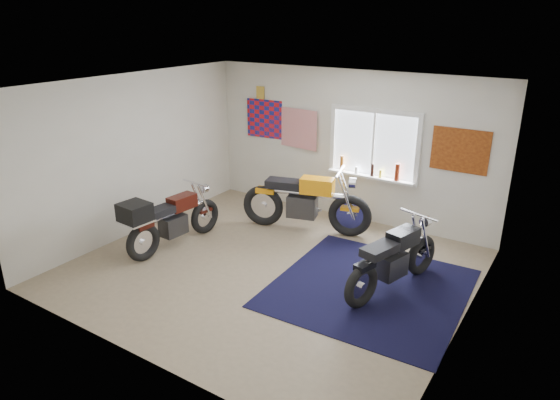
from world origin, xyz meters
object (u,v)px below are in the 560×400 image
Objects in this scene: maroon_tourer at (167,220)px; black_chrome_bike at (393,261)px; navy_rug at (369,288)px; yellow_triumph at (305,203)px.

black_chrome_bike is at bearing -73.24° from maroon_tourer.
maroon_tourer is (-3.23, -0.60, 0.50)m from navy_rug.
yellow_triumph reaches higher than black_chrome_bike.
black_chrome_bike is at bearing -43.50° from yellow_triumph.
yellow_triumph is 2.35m from maroon_tourer.
maroon_tourer reaches higher than navy_rug.
yellow_triumph is at bearing 145.02° from navy_rug.
navy_rug is at bearing -50.23° from yellow_triumph.
yellow_triumph is at bearing -33.98° from maroon_tourer.
black_chrome_bike is (2.02, -1.09, -0.07)m from yellow_triumph.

